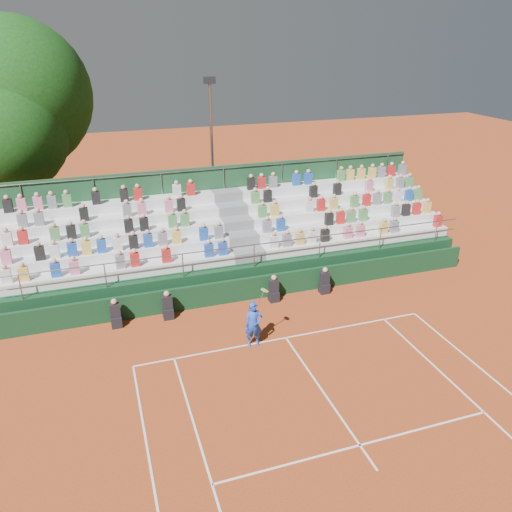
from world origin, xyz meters
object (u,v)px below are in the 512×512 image
object	(u,v)px
tennis_player	(254,324)
floodlight_mast	(212,144)
tree_east	(14,95)
tree_west	(4,132)

from	to	relation	value
tennis_player	floodlight_mast	distance (m)	12.83
tennis_player	tree_east	distance (m)	17.86
tree_east	floodlight_mast	world-z (taller)	tree_east
tennis_player	tree_east	world-z (taller)	tree_east
tree_west	floodlight_mast	bearing A→B (deg)	-4.48
tree_west	floodlight_mast	world-z (taller)	tree_west
tree_west	floodlight_mast	distance (m)	10.24
tree_west	floodlight_mast	size ratio (longest dim) A/B	1.09
floodlight_mast	tree_west	bearing A→B (deg)	175.52
tennis_player	floodlight_mast	size ratio (longest dim) A/B	0.27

